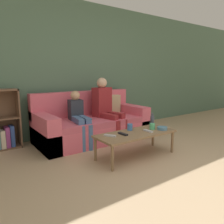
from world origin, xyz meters
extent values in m
plane|color=tan|center=(0.00, 0.00, 0.00)|extent=(22.00, 22.00, 0.00)
cube|color=#4C6B56|center=(0.00, 2.77, 1.30)|extent=(12.00, 0.06, 2.60)
cube|color=#DB5B70|center=(-0.09, 2.15, 0.16)|extent=(2.02, 0.95, 0.32)
cube|color=#C95467|center=(-0.09, 2.06, 0.37)|extent=(1.58, 0.77, 0.10)
cube|color=#DB5B70|center=(-0.09, 2.53, 0.65)|extent=(2.02, 0.18, 0.46)
cube|color=#DB5B70|center=(-0.99, 2.15, 0.29)|extent=(0.22, 0.95, 0.58)
cube|color=#DB5B70|center=(0.81, 2.15, 0.29)|extent=(0.22, 0.95, 0.58)
cube|color=tan|center=(0.50, 2.38, 0.60)|extent=(0.36, 0.12, 0.36)
cube|color=brown|center=(-1.28, 2.59, 0.49)|extent=(0.02, 0.28, 0.97)
cube|color=beige|center=(-1.55, 2.58, 0.17)|extent=(0.07, 0.23, 0.29)
cube|color=#993D84|center=(-1.48, 2.58, 0.19)|extent=(0.06, 0.23, 0.33)
cube|color=#33519E|center=(-1.41, 2.57, 0.20)|extent=(0.06, 0.17, 0.35)
cylinder|color=brown|center=(-0.57, 0.87, 0.17)|extent=(0.04, 0.04, 0.33)
cylinder|color=brown|center=(0.58, 0.87, 0.17)|extent=(0.04, 0.04, 0.33)
cylinder|color=brown|center=(-0.57, 1.28, 0.17)|extent=(0.04, 0.04, 0.33)
cylinder|color=brown|center=(0.58, 1.28, 0.17)|extent=(0.04, 0.04, 0.33)
cube|color=brown|center=(0.01, 1.07, 0.35)|extent=(1.23, 0.49, 0.03)
cylinder|color=maroon|center=(0.13, 1.68, 0.21)|extent=(0.11, 0.11, 0.42)
cylinder|color=maroon|center=(0.32, 1.72, 0.21)|extent=(0.11, 0.11, 0.42)
cube|color=maroon|center=(0.09, 1.92, 0.46)|extent=(0.18, 0.43, 0.09)
cube|color=maroon|center=(0.27, 1.96, 0.46)|extent=(0.18, 0.43, 0.09)
cube|color=maroon|center=(0.13, 2.19, 0.69)|extent=(0.37, 0.26, 0.54)
sphere|color=#D1A889|center=(0.13, 2.19, 1.05)|extent=(0.19, 0.19, 0.19)
cylinder|color=#476693|center=(-0.53, 1.71, 0.21)|extent=(0.10, 0.10, 0.42)
cylinder|color=#476693|center=(-0.41, 1.70, 0.21)|extent=(0.10, 0.10, 0.42)
cube|color=#476693|center=(-0.50, 1.96, 0.46)|extent=(0.15, 0.43, 0.09)
cube|color=#476693|center=(-0.38, 1.94, 0.46)|extent=(0.15, 0.43, 0.09)
cube|color=#282D38|center=(-0.41, 2.20, 0.59)|extent=(0.25, 0.23, 0.35)
sphere|color=tan|center=(-0.41, 2.20, 0.84)|extent=(0.17, 0.17, 0.17)
cylinder|color=#4CB77A|center=(0.34, 1.07, 0.41)|extent=(0.08, 0.08, 0.09)
cylinder|color=#3D70B2|center=(0.02, 1.23, 0.42)|extent=(0.08, 0.08, 0.10)
cube|color=#B7B7BC|center=(-0.42, 1.14, 0.38)|extent=(0.13, 0.17, 0.02)
cube|color=black|center=(-0.22, 1.10, 0.38)|extent=(0.06, 0.17, 0.02)
cube|color=#B7B7BC|center=(0.19, 1.01, 0.38)|extent=(0.05, 0.17, 0.02)
cylinder|color=teal|center=(0.45, 0.97, 0.39)|extent=(0.15, 0.15, 0.05)
cylinder|color=#424756|center=(0.45, 1.18, 0.46)|extent=(0.06, 0.06, 0.18)
cylinder|color=#424756|center=(0.45, 1.18, 0.57)|extent=(0.03, 0.03, 0.05)
camera|label=1|loc=(-2.07, -1.24, 1.22)|focal=35.00mm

